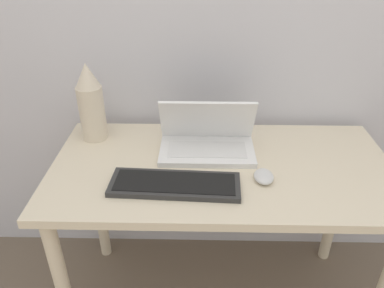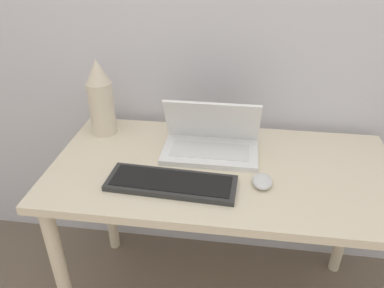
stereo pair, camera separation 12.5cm
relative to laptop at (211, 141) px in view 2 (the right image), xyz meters
name	(u,v)px [view 2 (the right image)]	position (x,y,z in m)	size (l,w,h in m)	color
desk	(222,189)	(0.05, -0.10, -0.14)	(1.22, 0.61, 0.72)	beige
laptop	(211,141)	(0.00, 0.00, 0.00)	(0.35, 0.21, 0.20)	white
keyboard	(171,183)	(-0.11, -0.23, -0.04)	(0.43, 0.16, 0.02)	#2D2D2D
mouse	(262,181)	(0.19, -0.19, -0.03)	(0.07, 0.09, 0.03)	silver
vase	(101,98)	(-0.44, 0.09, 0.10)	(0.10, 0.10, 0.31)	beige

